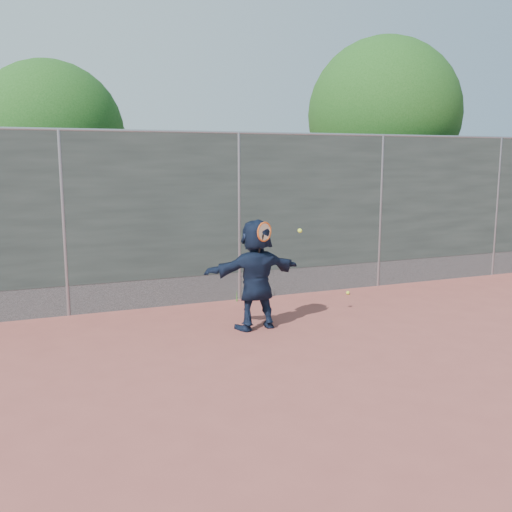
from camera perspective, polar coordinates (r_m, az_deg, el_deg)
name	(u,v)px	position (r m, az deg, el deg)	size (l,w,h in m)	color
ground	(334,360)	(7.48, 7.79, -10.29)	(80.00, 80.00, 0.00)	#9E4C42
player	(256,274)	(8.55, 0.00, -1.84)	(1.55, 0.49, 1.67)	#131D35
ball_ground	(348,293)	(10.99, 9.17, -3.65)	(0.07, 0.07, 0.07)	#D4F035
fence	(239,213)	(10.26, -1.72, 4.29)	(20.00, 0.06, 3.03)	#38423D
swing_action	(268,233)	(8.31, 1.19, 2.32)	(0.76, 0.16, 0.51)	#DE5214
tree_right	(389,119)	(14.44, 13.14, 13.18)	(3.78, 3.60, 5.39)	#382314
tree_left	(58,140)	(12.67, -19.19, 10.93)	(3.15, 3.00, 4.53)	#382314
weed_clump	(256,292)	(10.50, 0.05, -3.60)	(0.68, 0.07, 0.30)	#387226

